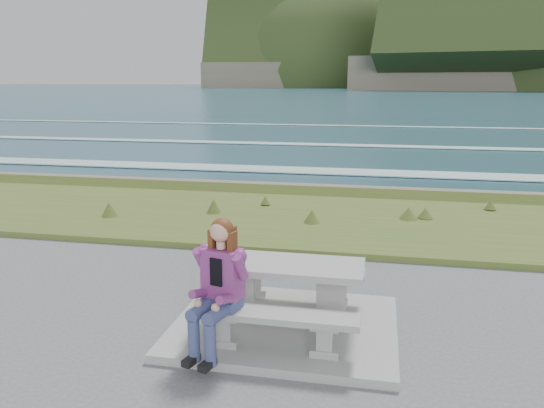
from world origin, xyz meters
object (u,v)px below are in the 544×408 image
picnic_table (285,276)px  bench_seaward (295,274)px  seated_woman (215,306)px  bench_landward (273,321)px

picnic_table → bench_seaward: bearing=90.0°
seated_woman → bench_seaward: bearing=84.6°
picnic_table → bench_landward: bearing=-90.0°
picnic_table → bench_seaward: picnic_table is taller
picnic_table → bench_landward: (0.00, -0.70, -0.23)m
bench_landward → picnic_table: bearing=90.0°
picnic_table → seated_woman: (-0.59, -0.83, -0.06)m
bench_seaward → seated_woman: bearing=-111.0°
bench_landward → seated_woman: (-0.59, -0.13, 0.18)m
bench_seaward → seated_woman: size_ratio=1.26×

